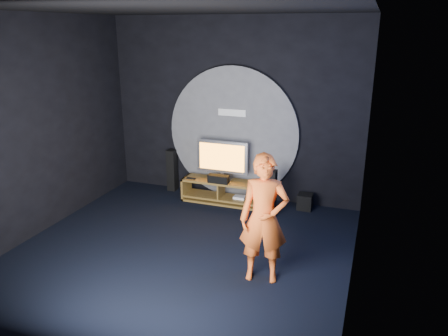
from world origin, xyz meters
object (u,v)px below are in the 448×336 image
Objects in this scene: tv at (222,159)px; subwoofer at (305,202)px; player at (264,219)px; media_console at (221,193)px; tower_speaker_left at (172,170)px; tower_speaker_right at (271,194)px.

tv is 1.77m from subwoofer.
subwoofer is at bearing 76.23° from player.
subwoofer is 2.68m from player.
media_console is at bearing -84.36° from tv.
media_console is at bearing -13.76° from tower_speaker_left.
tv is at bearing -175.28° from subwoofer.
media_console is 2.87m from player.
player is (1.46, -2.38, 0.69)m from media_console.
subwoofer is at bearing 4.72° from tv.
tower_speaker_left is 3.79m from player.
player is at bearing -59.09° from tv.
tower_speaker_right is at bearing -15.43° from tower_speaker_left.
player is at bearing -79.20° from tower_speaker_right.
tower_speaker_left is 2.81m from subwoofer.
tower_speaker_left is (-1.19, 0.23, -0.43)m from tv.
tower_speaker_right is (1.07, -0.33, 0.24)m from media_console.
tv reaches higher than media_console.
player is at bearing -45.17° from tower_speaker_left.
subwoofer is 0.17× the size of player.
subwoofer is (1.61, 0.13, -0.72)m from tv.
tower_speaker_right is 0.49× the size of player.
tv is at bearing 159.60° from tower_speaker_right.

